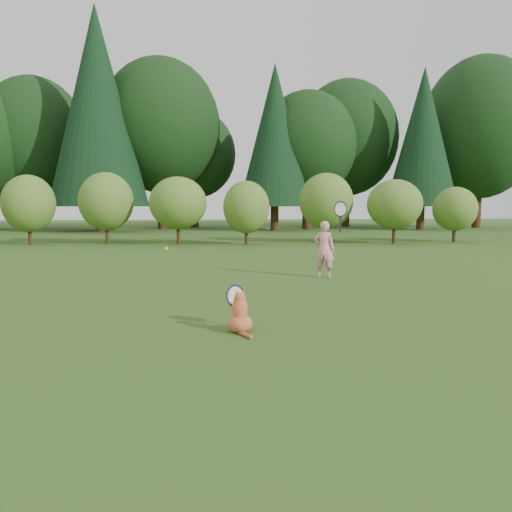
{
  "coord_description": "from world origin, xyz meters",
  "views": [
    {
      "loc": [
        -0.76,
        -7.28,
        1.51
      ],
      "look_at": [
        0.2,
        0.8,
        0.7
      ],
      "focal_mm": 35.0,
      "sensor_mm": 36.0,
      "label": 1
    }
  ],
  "objects": [
    {
      "name": "ground",
      "position": [
        0.0,
        0.0,
        0.0
      ],
      "size": [
        100.0,
        100.0,
        0.0
      ],
      "primitive_type": "plane",
      "color": "#244F16",
      "rests_on": "ground"
    },
    {
      "name": "shrub_row",
      "position": [
        0.0,
        13.0,
        1.4
      ],
      "size": [
        28.0,
        3.0,
        2.8
      ],
      "primitive_type": null,
      "color": "#4A7925",
      "rests_on": "ground"
    },
    {
      "name": "woodland_backdrop",
      "position": [
        0.0,
        23.0,
        7.5
      ],
      "size": [
        48.0,
        10.0,
        15.0
      ],
      "primitive_type": null,
      "color": "black",
      "rests_on": "ground"
    },
    {
      "name": "child",
      "position": [
        1.94,
        3.04,
        0.63
      ],
      "size": [
        0.71,
        0.47,
        1.81
      ],
      "rotation": [
        0.0,
        0.0,
        2.73
      ],
      "color": "pink",
      "rests_on": "ground"
    },
    {
      "name": "cat",
      "position": [
        -0.25,
        -1.37,
        0.26
      ],
      "size": [
        0.36,
        0.66,
        0.69
      ],
      "rotation": [
        0.0,
        0.0,
        -0.05
      ],
      "color": "#D24E28",
      "rests_on": "ground"
    },
    {
      "name": "tennis_ball",
      "position": [
        -1.26,
        0.95,
        0.82
      ],
      "size": [
        0.07,
        0.07,
        0.07
      ],
      "color": "#C1C517",
      "rests_on": "ground"
    }
  ]
}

